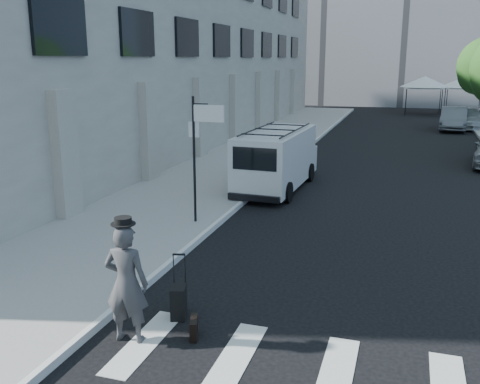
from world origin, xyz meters
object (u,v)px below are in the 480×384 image
Objects in this scene: businessman at (126,284)px; briefcase at (194,328)px; parked_car_c at (468,118)px; cargo_van at (277,159)px; parked_car_b at (454,119)px; suitcase at (179,302)px.

briefcase is (1.01, 0.42, -0.85)m from businessman.
parked_car_c is at bearing -109.28° from businessman.
parked_car_c reaches higher than briefcase.
businessman reaches higher than briefcase.
parked_car_c is at bearing 58.74° from briefcase.
businessman is 1.38m from briefcase.
cargo_van is at bearing -105.93° from parked_car_c.
cargo_van is (-0.21, 11.38, 0.08)m from businessman.
parked_car_b is 1.74m from parked_car_c.
parked_car_b reaches higher than briefcase.
parked_car_c is at bearing 60.29° from suitcase.
suitcase is (-0.54, 0.59, 0.14)m from briefcase.
parked_car_b reaches higher than parked_car_c.
suitcase is at bearing -97.94° from parked_car_c.
suitcase is 10.43m from cargo_van.
cargo_van is at bearing -105.67° from parked_car_b.
businessman is 11.38m from cargo_van.
businessman is 33.22m from parked_car_c.
businessman is at bearing -86.74° from cargo_van.
cargo_van reaches higher than businessman.
suitcase is at bearing -97.61° from parked_car_b.
businessman is 0.45× the size of parked_car_b.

